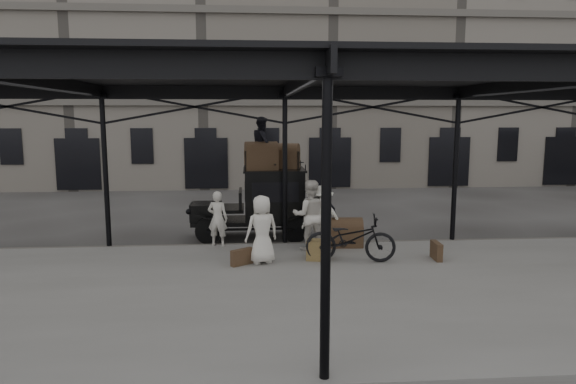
# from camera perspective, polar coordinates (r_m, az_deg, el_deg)

# --- Properties ---
(ground) EXTENTS (120.00, 120.00, 0.00)m
(ground) POSITION_cam_1_polar(r_m,az_deg,el_deg) (13.11, 0.29, -8.41)
(ground) COLOR #383533
(ground) RESTS_ON ground
(platform) EXTENTS (28.00, 8.00, 0.15)m
(platform) POSITION_cam_1_polar(r_m,az_deg,el_deg) (11.19, 1.15, -10.99)
(platform) COLOR slate
(platform) RESTS_ON ground
(canopy) EXTENTS (22.50, 9.00, 4.74)m
(canopy) POSITION_cam_1_polar(r_m,az_deg,el_deg) (10.86, 1.07, 12.66)
(canopy) COLOR black
(canopy) RESTS_ON ground
(building_frontage) EXTENTS (64.00, 8.00, 14.00)m
(building_frontage) POSITION_cam_1_polar(r_m,az_deg,el_deg) (30.69, -2.54, 14.41)
(building_frontage) COLOR slate
(building_frontage) RESTS_ON ground
(taxi) EXTENTS (3.65, 1.55, 2.18)m
(taxi) POSITION_cam_1_polar(r_m,az_deg,el_deg) (16.02, -2.69, -0.89)
(taxi) COLOR black
(taxi) RESTS_ON ground
(porter_left) EXTENTS (0.65, 0.50, 1.57)m
(porter_left) POSITION_cam_1_polar(r_m,az_deg,el_deg) (14.61, -7.82, -2.94)
(porter_left) COLOR beige
(porter_left) RESTS_ON platform
(porter_midleft) EXTENTS (0.97, 0.76, 1.94)m
(porter_midleft) POSITION_cam_1_polar(r_m,az_deg,el_deg) (14.02, 2.43, -2.58)
(porter_midleft) COLOR beige
(porter_midleft) RESTS_ON platform
(porter_centre) EXTENTS (0.97, 0.79, 1.71)m
(porter_centre) POSITION_cam_1_polar(r_m,az_deg,el_deg) (12.80, -2.92, -4.17)
(porter_centre) COLOR silver
(porter_centre) RESTS_ON platform
(porter_official) EXTENTS (0.88, 0.97, 1.58)m
(porter_official) POSITION_cam_1_polar(r_m,az_deg,el_deg) (14.75, 4.21, -2.76)
(porter_official) COLOR black
(porter_official) RESTS_ON platform
(porter_right) EXTENTS (1.21, 0.80, 1.75)m
(porter_right) POSITION_cam_1_polar(r_m,az_deg,el_deg) (14.29, 3.80, -2.77)
(porter_right) COLOR silver
(porter_right) RESTS_ON platform
(bicycle) EXTENTS (2.34, 1.06, 1.19)m
(bicycle) POSITION_cam_1_polar(r_m,az_deg,el_deg) (13.04, 6.97, -5.16)
(bicycle) COLOR black
(bicycle) RESTS_ON platform
(porter_roof) EXTENTS (0.64, 0.80, 1.60)m
(porter_roof) POSITION_cam_1_polar(r_m,az_deg,el_deg) (15.74, -2.84, 5.45)
(porter_roof) COLOR black
(porter_roof) RESTS_ON taxi
(steamer_trunk_roof_near) EXTENTS (1.04, 0.71, 0.71)m
(steamer_trunk_roof_near) POSITION_cam_1_polar(r_m,az_deg,el_deg) (15.61, -2.99, 3.79)
(steamer_trunk_roof_near) COLOR #4F3A24
(steamer_trunk_roof_near) RESTS_ON taxi
(steamer_trunk_roof_far) EXTENTS (1.00, 0.78, 0.65)m
(steamer_trunk_roof_far) POSITION_cam_1_polar(r_m,az_deg,el_deg) (16.10, -0.36, 3.82)
(steamer_trunk_roof_far) COLOR #4F3A24
(steamer_trunk_roof_far) RESTS_ON taxi
(steamer_trunk_platform) EXTENTS (0.96, 0.62, 0.68)m
(steamer_trunk_platform) POSITION_cam_1_polar(r_m,az_deg,el_deg) (14.61, 6.40, -4.69)
(steamer_trunk_platform) COLOR #4F3A24
(steamer_trunk_platform) RESTS_ON platform
(wicker_hamper) EXTENTS (0.68, 0.56, 0.50)m
(wicker_hamper) POSITION_cam_1_polar(r_m,az_deg,el_deg) (13.25, 3.41, -6.44)
(wicker_hamper) COLOR olive
(wicker_hamper) RESTS_ON platform
(suitcase_upright) EXTENTS (0.17, 0.61, 0.45)m
(suitcase_upright) POSITION_cam_1_polar(r_m,az_deg,el_deg) (13.77, 16.16, -6.29)
(suitcase_upright) COLOR #4F3A24
(suitcase_upright) RESTS_ON platform
(suitcase_flat) EXTENTS (0.57, 0.48, 0.40)m
(suitcase_flat) POSITION_cam_1_polar(r_m,az_deg,el_deg) (12.82, -5.14, -7.20)
(suitcase_flat) COLOR #4F3A24
(suitcase_flat) RESTS_ON platform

